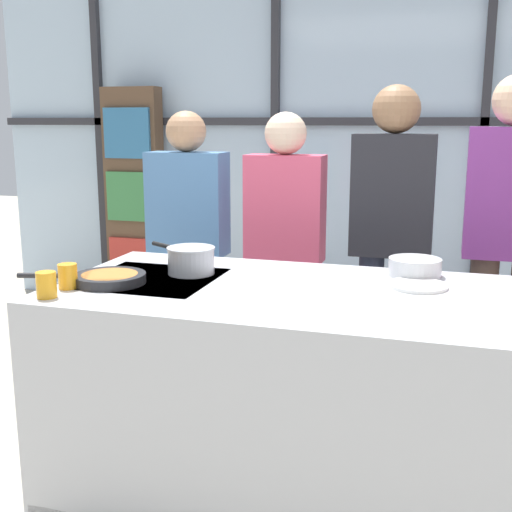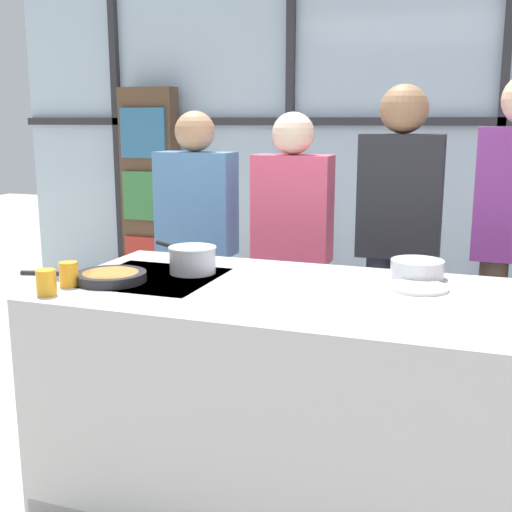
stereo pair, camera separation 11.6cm
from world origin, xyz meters
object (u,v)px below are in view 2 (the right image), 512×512
Objects in this scene: mixing_bowl at (417,268)px; spectator_center_right at (398,231)px; white_plate at (418,287)px; spectator_far_left at (197,236)px; spectator_center_left at (292,241)px; juice_glass_far at (69,274)px; saucepan at (192,259)px; frying_pan at (109,276)px; juice_glass_near at (46,282)px.

spectator_center_right is at bearing 104.22° from mixing_bowl.
white_plate is 1.06× the size of mixing_bowl.
spectator_far_left is 1.43m from mixing_bowl.
juice_glass_far is at bearing 65.33° from spectator_center_left.
saucepan is 1.50× the size of white_plate.
spectator_far_left is 4.60× the size of saucepan.
saucepan is at bearing 48.10° from spectator_center_right.
juice_glass_far is (-1.28, -0.60, 0.01)m from mixing_bowl.
frying_pan is (0.11, -1.10, 0.02)m from spectator_far_left.
frying_pan is 1.23m from white_plate.
spectator_center_right is 4.95× the size of saucepan.
saucepan is at bearing 54.53° from juice_glass_near.
spectator_center_right is (1.13, -0.00, 0.09)m from spectator_far_left.
spectator_far_left is at bearing 148.38° from white_plate.
saucepan is 1.58× the size of mixing_bowl.
spectator_center_right reaches higher than spectator_center_left.
juice_glass_near is at bearing -112.84° from frying_pan.
juice_glass_far is (0.00, 0.14, 0.00)m from juice_glass_near.
frying_pan is at bearing 47.31° from spectator_center_right.
saucepan reaches higher than juice_glass_far.
spectator_center_right is 3.38× the size of frying_pan.
juice_glass_near reaches higher than white_plate.
white_plate is (0.94, 0.04, -0.05)m from saucepan.
frying_pan is at bearing 95.88° from spectator_far_left.
mixing_bowl is (1.17, 0.49, 0.02)m from frying_pan.
juice_glass_near is 0.14m from juice_glass_far.
spectator_center_left reaches higher than juice_glass_far.
mixing_bowl is at bearing 104.22° from spectator_center_right.
spectator_far_left is at bearing 90.27° from juice_glass_far.
white_plate is 1.42m from juice_glass_near.
white_plate is 1.37m from juice_glass_far.
spectator_center_left is 6.85× the size of white_plate.
juice_glass_near is at bearing 67.61° from spectator_center_left.
mixing_bowl is (0.72, -0.62, 0.04)m from spectator_center_left.
mixing_bowl reaches higher than white_plate.
spectator_center_right is 1.50m from frying_pan.
spectator_center_right reaches higher than juice_glass_near.
juice_glass_far is (-1.12, -1.22, -0.04)m from spectator_center_right.
saucepan is 0.52m from juice_glass_far.
saucepan is 0.95m from mixing_bowl.
frying_pan is at bearing -135.21° from saucepan.
spectator_center_left is at bearing 76.95° from saucepan.
spectator_center_right is 0.83m from white_plate.
spectator_center_left is at bearing 180.00° from spectator_far_left.
spectator_center_left is at bearing 139.48° from mixing_bowl.
juice_glass_near is (-1.28, -0.74, 0.01)m from mixing_bowl.
saucepan is at bearing -165.77° from mixing_bowl.
mixing_bowl is at bearing 154.40° from spectator_far_left.
spectator_center_left is 0.57m from spectator_center_right.
saucepan is (0.37, -0.85, 0.06)m from spectator_far_left.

